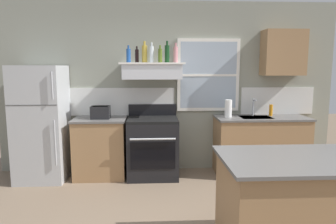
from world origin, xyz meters
TOP-DOWN VIEW (x-y plane):
  - back_wall at (0.03, 2.23)m, footprint 5.40×0.11m
  - refrigerator at (-1.90, 1.84)m, footprint 0.70×0.72m
  - counter_left_of_stove at (-1.05, 1.90)m, footprint 0.79×0.63m
  - toaster at (-1.03, 1.87)m, footprint 0.30×0.20m
  - stove_range at (-0.25, 1.86)m, footprint 0.76×0.69m
  - range_hood_shelf at (-0.25, 1.96)m, footprint 0.96×0.52m
  - bottle_blue_liqueur at (-0.60, 1.92)m, footprint 0.07×0.07m
  - bottle_balsamic_dark at (-0.48, 2.01)m, footprint 0.06×0.06m
  - bottle_champagne_gold_foil at (-0.36, 1.99)m, footprint 0.08×0.08m
  - bottle_clear_tall at (-0.26, 1.95)m, footprint 0.06×0.06m
  - bottle_olive_oil_square at (-0.13, 1.91)m, footprint 0.06×0.06m
  - bottle_dark_green_wine at (-0.02, 1.95)m, footprint 0.07×0.07m
  - bottle_rose_pink at (0.11, 1.97)m, footprint 0.07×0.07m
  - counter_right_with_sink at (1.45, 1.90)m, footprint 1.43×0.63m
  - sink_faucet at (1.35, 2.00)m, footprint 0.03×0.17m
  - paper_towel_roll at (0.92, 1.90)m, footprint 0.11×0.11m
  - dish_soap_bottle at (1.63, 2.00)m, footprint 0.06×0.06m
  - kitchen_island at (1.03, -0.27)m, footprint 1.40×0.90m
  - upper_cabinet_right at (1.80, 2.04)m, footprint 0.64×0.32m

SIDE VIEW (x-z plane):
  - counter_left_of_stove at x=-1.05m, z-range 0.00..0.91m
  - counter_right_with_sink at x=1.45m, z-range 0.00..0.91m
  - kitchen_island at x=1.03m, z-range 0.00..0.91m
  - stove_range at x=-0.25m, z-range -0.08..1.01m
  - refrigerator at x=-1.90m, z-range 0.00..1.70m
  - dish_soap_bottle at x=1.63m, z-range 0.91..1.09m
  - toaster at x=-1.03m, z-range 0.91..1.10m
  - paper_towel_roll at x=0.92m, z-range 0.91..1.18m
  - sink_faucet at x=1.35m, z-range 0.94..1.22m
  - back_wall at x=0.03m, z-range 0.00..2.70m
  - range_hood_shelf at x=-0.25m, z-range 1.50..1.75m
  - bottle_balsamic_dark at x=-0.48m, z-range 1.73..1.97m
  - bottle_blue_liqueur at x=-0.60m, z-range 1.72..1.98m
  - bottle_olive_oil_square at x=-0.13m, z-range 1.72..1.98m
  - bottle_rose_pink at x=0.11m, z-range 1.72..2.02m
  - bottle_clear_tall at x=-0.26m, z-range 1.72..2.02m
  - bottle_champagne_gold_foil at x=-0.36m, z-range 1.72..2.04m
  - bottle_dark_green_wine at x=-0.02m, z-range 1.72..2.04m
  - upper_cabinet_right at x=1.80m, z-range 1.55..2.25m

